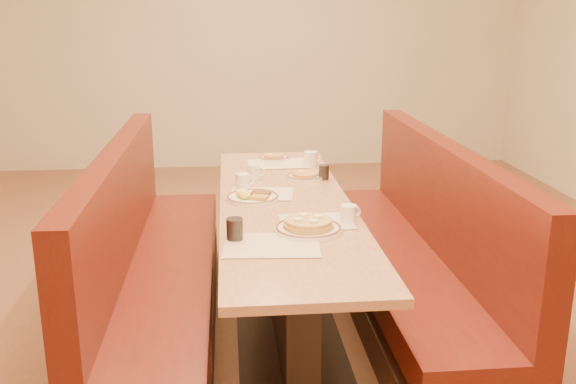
{
  "coord_description": "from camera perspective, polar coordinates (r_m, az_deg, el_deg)",
  "views": [
    {
      "loc": [
        -0.3,
        -3.3,
        1.75
      ],
      "look_at": [
        0.0,
        -0.16,
        0.85
      ],
      "focal_mm": 40.0,
      "sensor_mm": 36.0,
      "label": 1
    }
  ],
  "objects": [
    {
      "name": "extra_plate_far",
      "position": [
        4.46,
        -1.27,
        3.12
      ],
      "size": [
        0.21,
        0.21,
        0.04
      ],
      "rotation": [
        0.0,
        0.0,
        0.02
      ],
      "color": "white",
      "rests_on": "diner_table"
    },
    {
      "name": "booth_right",
      "position": [
        3.72,
        11.12,
        -6.3
      ],
      "size": [
        0.55,
        2.5,
        1.05
      ],
      "color": "#4C3326",
      "rests_on": "ground"
    },
    {
      "name": "placemat_far_right",
      "position": [
        4.31,
        -0.87,
        2.55
      ],
      "size": [
        0.42,
        0.32,
        0.0
      ],
      "primitive_type": "cube",
      "rotation": [
        0.0,
        0.0,
        0.04
      ],
      "color": "beige",
      "rests_on": "diner_table"
    },
    {
      "name": "ground",
      "position": [
        3.74,
        -0.24,
        -11.95
      ],
      "size": [
        8.0,
        8.0,
        0.0
      ],
      "primitive_type": "plane",
      "color": "#9E6647",
      "rests_on": "ground"
    },
    {
      "name": "placemat_near_right",
      "position": [
        3.13,
        2.54,
        -2.63
      ],
      "size": [
        0.35,
        0.27,
        0.0
      ],
      "primitive_type": "cube",
      "rotation": [
        0.0,
        0.0,
        0.0
      ],
      "color": "beige",
      "rests_on": "diner_table"
    },
    {
      "name": "booth_left",
      "position": [
        3.6,
        -12.01,
        -7.12
      ],
      "size": [
        0.55,
        2.5,
        1.05
      ],
      "color": "#4C3326",
      "rests_on": "ground"
    },
    {
      "name": "soda_tumbler_near",
      "position": [
        2.88,
        -4.76,
        -3.34
      ],
      "size": [
        0.08,
        0.08,
        0.1
      ],
      "color": "black",
      "rests_on": "diner_table"
    },
    {
      "name": "coffee_mug_d",
      "position": [
        3.93,
        -3.01,
        1.83
      ],
      "size": [
        0.11,
        0.08,
        0.09
      ],
      "rotation": [
        0.0,
        0.0,
        -0.26
      ],
      "color": "white",
      "rests_on": "diner_table"
    },
    {
      "name": "soda_tumbler_mid",
      "position": [
        3.92,
        3.21,
        1.77
      ],
      "size": [
        0.06,
        0.06,
        0.09
      ],
      "color": "black",
      "rests_on": "diner_table"
    },
    {
      "name": "eggs_plate",
      "position": [
        3.5,
        -3.24,
        -0.41
      ],
      "size": [
        0.29,
        0.29,
        0.06
      ],
      "rotation": [
        0.0,
        0.0,
        -0.43
      ],
      "color": "white",
      "rests_on": "diner_table"
    },
    {
      "name": "placemat_far_left",
      "position": [
        3.6,
        -2.38,
        -0.15
      ],
      "size": [
        0.38,
        0.31,
        0.0
      ],
      "primitive_type": "cube",
      "rotation": [
        0.0,
        0.0,
        -0.13
      ],
      "color": "beige",
      "rests_on": "diner_table"
    },
    {
      "name": "placemat_near_left",
      "position": [
        2.82,
        -1.45,
        -4.73
      ],
      "size": [
        0.44,
        0.35,
        0.0
      ],
      "primitive_type": "cube",
      "rotation": [
        0.0,
        0.0,
        -0.08
      ],
      "color": "beige",
      "rests_on": "diner_table"
    },
    {
      "name": "coffee_mug_b",
      "position": [
        3.71,
        -4.0,
        0.98
      ],
      "size": [
        0.12,
        0.08,
        0.09
      ],
      "rotation": [
        0.0,
        0.0,
        0.4
      ],
      "color": "white",
      "rests_on": "diner_table"
    },
    {
      "name": "coffee_mug_c",
      "position": [
        4.26,
        2.08,
        3.0
      ],
      "size": [
        0.13,
        0.09,
        0.1
      ],
      "rotation": [
        0.0,
        0.0,
        0.29
      ],
      "color": "white",
      "rests_on": "diner_table"
    },
    {
      "name": "pancake_plate",
      "position": [
        3.0,
        1.81,
        -3.07
      ],
      "size": [
        0.32,
        0.32,
        0.07
      ],
      "rotation": [
        0.0,
        0.0,
        -0.06
      ],
      "color": "white",
      "rests_on": "diner_table"
    },
    {
      "name": "coffee_mug_a",
      "position": [
        3.14,
        5.44,
        -1.89
      ],
      "size": [
        0.11,
        0.08,
        0.09
      ],
      "rotation": [
        0.0,
        0.0,
        0.4
      ],
      "color": "white",
      "rests_on": "diner_table"
    },
    {
      "name": "extra_plate_mid",
      "position": [
        3.94,
        1.5,
        1.46
      ],
      "size": [
        0.23,
        0.23,
        0.05
      ],
      "rotation": [
        0.0,
        0.0,
        -0.34
      ],
      "color": "white",
      "rests_on": "diner_table"
    },
    {
      "name": "diner_table",
      "position": [
        3.58,
        -0.24,
        -6.65
      ],
      "size": [
        0.7,
        2.5,
        0.75
      ],
      "color": "black",
      "rests_on": "ground"
    }
  ]
}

